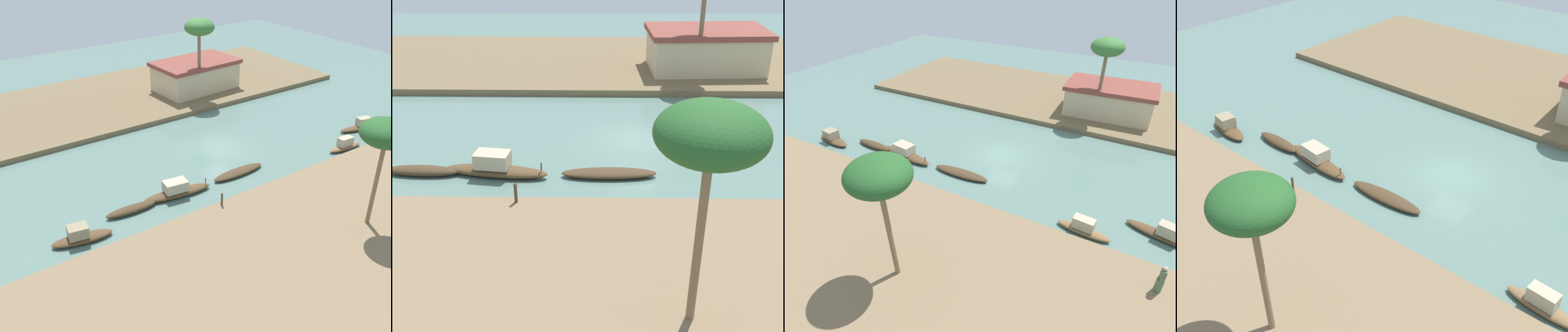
{
  "view_description": "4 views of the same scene",
  "coord_description": "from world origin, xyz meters",
  "views": [
    {
      "loc": [
        -23.09,
        -29.75,
        18.77
      ],
      "look_at": [
        -4.14,
        -2.38,
        0.59
      ],
      "focal_mm": 44.52,
      "sensor_mm": 36.0,
      "label": 1
    },
    {
      "loc": [
        -2.23,
        -27.51,
        12.34
      ],
      "look_at": [
        -2.61,
        -4.25,
        0.46
      ],
      "focal_mm": 47.97,
      "sensor_mm": 36.0,
      "label": 2
    },
    {
      "loc": [
        10.82,
        -23.59,
        15.26
      ],
      "look_at": [
        -0.02,
        -4.1,
        1.12
      ],
      "focal_mm": 31.21,
      "sensor_mm": 36.0,
      "label": 3
    },
    {
      "loc": [
        13.03,
        -22.7,
        17.35
      ],
      "look_at": [
        -3.61,
        -3.31,
        0.84
      ],
      "focal_mm": 46.54,
      "sensor_mm": 36.0,
      "label": 4
    }
  ],
  "objects": [
    {
      "name": "sampan_foreground",
      "position": [
        -15.07,
        -5.56,
        0.41
      ],
      "size": [
        3.99,
        1.78,
        1.19
      ],
      "rotation": [
        0.0,
        0.0,
        -0.17
      ],
      "color": "brown",
      "rests_on": "river_water"
    },
    {
      "name": "riverbank_left",
      "position": [
        0.0,
        -15.36,
        0.24
      ],
      "size": [
        44.61,
        15.98,
        0.47
      ],
      "primitive_type": "cube",
      "color": "#846B4C",
      "rests_on": "ground"
    },
    {
      "name": "riverbank_right",
      "position": [
        0.0,
        15.36,
        0.24
      ],
      "size": [
        44.61,
        15.98,
        0.47
      ],
      "primitive_type": "cube",
      "color": "brown",
      "rests_on": "ground"
    },
    {
      "name": "sampan_upstream_small",
      "position": [
        8.74,
        -6.36,
        0.41
      ],
      "size": [
        3.51,
        1.11,
        1.15
      ],
      "rotation": [
        0.0,
        0.0,
        -0.07
      ],
      "color": "brown",
      "rests_on": "river_water"
    },
    {
      "name": "sampan_with_tall_canopy",
      "position": [
        -1.55,
        -4.52,
        0.2
      ],
      "size": [
        4.76,
        1.18,
        0.4
      ],
      "rotation": [
        0.0,
        0.0,
        0.02
      ],
      "color": "#47331E",
      "rests_on": "river_water"
    },
    {
      "name": "palm_tree_left_near",
      "position": [
        0.81,
        -14.87,
        6.78
      ],
      "size": [
        3.1,
        3.1,
        7.25
      ],
      "color": "#7F6647",
      "rests_on": "riverbank_left"
    },
    {
      "name": "mooring_post",
      "position": [
        -5.71,
        -7.81,
        0.93
      ],
      "size": [
        0.14,
        0.14,
        0.92
      ],
      "primitive_type": "cylinder",
      "color": "#4C3823",
      "rests_on": "riverbank_left"
    },
    {
      "name": "sampan_downstream_large",
      "position": [
        -10.94,
        -4.45,
        0.23
      ],
      "size": [
        3.76,
        1.07,
        0.47
      ],
      "rotation": [
        0.0,
        0.0,
        -0.05
      ],
      "color": "#47331E",
      "rests_on": "river_water"
    },
    {
      "name": "river_water",
      "position": [
        0.0,
        0.0,
        0.0
      ],
      "size": [
        75.33,
        75.33,
        0.0
      ],
      "primitive_type": "plane",
      "color": "slate",
      "rests_on": "ground"
    },
    {
      "name": "sampan_open_hull",
      "position": [
        -7.22,
        -4.46,
        0.45
      ],
      "size": [
        5.32,
        1.8,
        1.26
      ],
      "rotation": [
        0.0,
        0.0,
        -0.13
      ],
      "color": "brown",
      "rests_on": "river_water"
    }
  ]
}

